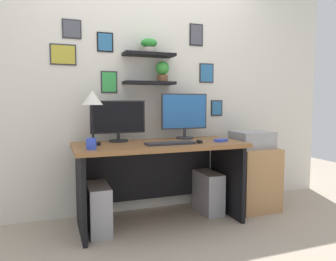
{
  "coord_description": "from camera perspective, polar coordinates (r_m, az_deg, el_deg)",
  "views": [
    {
      "loc": [
        -0.93,
        -2.73,
        1.13
      ],
      "look_at": [
        0.1,
        0.05,
        0.86
      ],
      "focal_mm": 33.96,
      "sensor_mm": 36.0,
      "label": 1
    }
  ],
  "objects": [
    {
      "name": "back_wall_assembly",
      "position": [
        3.31,
        -3.99,
        9.18
      ],
      "size": [
        4.4,
        0.24,
        2.7
      ],
      "color": "silver",
      "rests_on": "ground"
    },
    {
      "name": "printer",
      "position": [
        3.44,
        14.81,
        -1.57
      ],
      "size": [
        0.38,
        0.34,
        0.17
      ],
      "primitive_type": "cube",
      "color": "#9E9EA3",
      "rests_on": "drawer_cabinet"
    },
    {
      "name": "desk",
      "position": [
        2.99,
        -1.83,
        -6.14
      ],
      "size": [
        1.54,
        0.68,
        0.75
      ],
      "color": "brown",
      "rests_on": "ground"
    },
    {
      "name": "monitor_right",
      "position": [
        3.21,
        2.95,
        2.92
      ],
      "size": [
        0.49,
        0.18,
        0.46
      ],
      "color": "#2D2D33",
      "rests_on": "desk"
    },
    {
      "name": "scissors_tray",
      "position": [
        3.03,
        9.47,
        -1.75
      ],
      "size": [
        0.14,
        0.12,
        0.02
      ],
      "primitive_type": "cube",
      "rotation": [
        0.0,
        0.0,
        0.4
      ],
      "color": "blue",
      "rests_on": "desk"
    },
    {
      "name": "desk_lamp",
      "position": [
        2.8,
        -13.41,
        4.98
      ],
      "size": [
        0.18,
        0.18,
        0.47
      ],
      "color": "black",
      "rests_on": "desk"
    },
    {
      "name": "ground_plane",
      "position": [
        3.1,
        -1.47,
        -16.11
      ],
      "size": [
        8.0,
        8.0,
        0.0
      ],
      "primitive_type": "plane",
      "color": "tan"
    },
    {
      "name": "computer_tower_right",
      "position": [
        3.33,
        7.16,
        -10.88
      ],
      "size": [
        0.18,
        0.4,
        0.41
      ],
      "primitive_type": "cube",
      "color": "#99999E",
      "rests_on": "ground"
    },
    {
      "name": "computer_tower_left",
      "position": [
        2.88,
        -12.39,
        -13.51
      ],
      "size": [
        0.18,
        0.4,
        0.41
      ],
      "primitive_type": "cube",
      "color": "#99999E",
      "rests_on": "ground"
    },
    {
      "name": "drawer_cabinet",
      "position": [
        3.51,
        14.66,
        -8.19
      ],
      "size": [
        0.44,
        0.5,
        0.65
      ],
      "primitive_type": "cube",
      "color": "tan",
      "rests_on": "ground"
    },
    {
      "name": "computer_mouse",
      "position": [
        2.9,
        5.67,
        -1.96
      ],
      "size": [
        0.06,
        0.09,
        0.03
      ],
      "primitive_type": "ellipsoid",
      "color": "black",
      "rests_on": "desk"
    },
    {
      "name": "coffee_mug",
      "position": [
        2.57,
        -13.61,
        -2.34
      ],
      "size": [
        0.08,
        0.08,
        0.09
      ],
      "primitive_type": "cylinder",
      "color": "blue",
      "rests_on": "desk"
    },
    {
      "name": "keyboard",
      "position": [
        2.79,
        0.39,
        -2.32
      ],
      "size": [
        0.44,
        0.14,
        0.02
      ],
      "primitive_type": "cube",
      "color": "#2D2D33",
      "rests_on": "desk"
    },
    {
      "name": "monitor_left",
      "position": [
        3.01,
        -8.95,
        1.92
      ],
      "size": [
        0.51,
        0.18,
        0.39
      ],
      "color": "black",
      "rests_on": "desk"
    }
  ]
}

